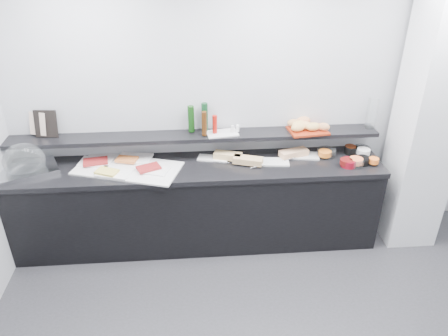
{
  "coord_description": "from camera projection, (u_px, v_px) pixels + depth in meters",
  "views": [
    {
      "loc": [
        -0.72,
        -1.99,
        2.94
      ],
      "look_at": [
        -0.45,
        1.45,
        1.0
      ],
      "focal_mm": 35.0,
      "sensor_mm": 36.0,
      "label": 1
    }
  ],
  "objects": [
    {
      "name": "back_wall",
      "position": [
        265.0,
        108.0,
        4.3
      ],
      "size": [
        5.0,
        0.02,
        2.7
      ],
      "primitive_type": "cube",
      "color": "#AAADB1",
      "rests_on": "ground"
    },
    {
      "name": "column",
      "position": [
        429.0,
        117.0,
        4.1
      ],
      "size": [
        0.5,
        0.5,
        2.7
      ],
      "primitive_type": "cube",
      "color": "silver",
      "rests_on": "ground"
    },
    {
      "name": "buffet_cabinet",
      "position": [
        198.0,
        206.0,
        4.44
      ],
      "size": [
        3.6,
        0.6,
        0.85
      ],
      "primitive_type": "cube",
      "color": "black",
      "rests_on": "ground"
    },
    {
      "name": "counter_top",
      "position": [
        196.0,
        168.0,
        4.22
      ],
      "size": [
        3.62,
        0.62,
        0.05
      ],
      "primitive_type": "cube",
      "color": "black",
      "rests_on": "buffet_cabinet"
    },
    {
      "name": "wall_shelf",
      "position": [
        195.0,
        136.0,
        4.25
      ],
      "size": [
        3.6,
        0.25,
        0.04
      ],
      "primitive_type": "cube",
      "color": "black",
      "rests_on": "back_wall"
    },
    {
      "name": "cloche_base",
      "position": [
        28.0,
        170.0,
        4.09
      ],
      "size": [
        0.61,
        0.52,
        0.04
      ],
      "primitive_type": "cube",
      "rotation": [
        0.0,
        0.0,
        0.42
      ],
      "color": "#B6B9BD",
      "rests_on": "counter_top"
    },
    {
      "name": "cloche_dome",
      "position": [
        24.0,
        161.0,
        4.03
      ],
      "size": [
        0.44,
        0.36,
        0.34
      ],
      "primitive_type": "ellipsoid",
      "rotation": [
        0.0,
        0.0,
        0.34
      ],
      "color": "silver",
      "rests_on": "cloche_base"
    },
    {
      "name": "linen_runner",
      "position": [
        128.0,
        168.0,
        4.15
      ],
      "size": [
        1.08,
        0.75,
        0.01
      ],
      "primitive_type": "cube",
      "rotation": [
        0.0,
        0.0,
        -0.31
      ],
      "color": "silver",
      "rests_on": "counter_top"
    },
    {
      "name": "platter_meat_a",
      "position": [
        96.0,
        162.0,
        4.23
      ],
      "size": [
        0.34,
        0.26,
        0.01
      ],
      "primitive_type": "cube",
      "rotation": [
        0.0,
        0.0,
        -0.17
      ],
      "color": "white",
      "rests_on": "linen_runner"
    },
    {
      "name": "food_meat_a",
      "position": [
        95.0,
        161.0,
        4.2
      ],
      "size": [
        0.25,
        0.18,
        0.02
      ],
      "primitive_type": "cube",
      "rotation": [
        0.0,
        0.0,
        0.17
      ],
      "color": "maroon",
      "rests_on": "platter_meat_a"
    },
    {
      "name": "platter_salmon",
      "position": [
        135.0,
        158.0,
        4.29
      ],
      "size": [
        0.37,
        0.28,
        0.01
      ],
      "primitive_type": "cube",
      "rotation": [
        0.0,
        0.0,
        -0.19
      ],
      "color": "white",
      "rests_on": "linen_runner"
    },
    {
      "name": "food_salmon",
      "position": [
        127.0,
        159.0,
        4.23
      ],
      "size": [
        0.23,
        0.17,
        0.02
      ],
      "primitive_type": "cube",
      "rotation": [
        0.0,
        0.0,
        -0.25
      ],
      "color": "orange",
      "rests_on": "platter_salmon"
    },
    {
      "name": "platter_cheese",
      "position": [
        115.0,
        173.0,
        4.04
      ],
      "size": [
        0.35,
        0.29,
        0.01
      ],
      "primitive_type": "cube",
      "rotation": [
        0.0,
        0.0,
        -0.32
      ],
      "color": "white",
      "rests_on": "linen_runner"
    },
    {
      "name": "food_cheese",
      "position": [
        107.0,
        172.0,
        4.02
      ],
      "size": [
        0.23,
        0.2,
        0.02
      ],
      "primitive_type": "cube",
      "rotation": [
        0.0,
        0.0,
        -0.41
      ],
      "color": "#DEC956",
      "rests_on": "platter_cheese"
    },
    {
      "name": "platter_meat_b",
      "position": [
        154.0,
        170.0,
        4.08
      ],
      "size": [
        0.3,
        0.25,
        0.01
      ],
      "primitive_type": "cube",
      "rotation": [
        0.0,
        0.0,
        -0.35
      ],
      "color": "white",
      "rests_on": "linen_runner"
    },
    {
      "name": "food_meat_b",
      "position": [
        149.0,
        168.0,
        4.09
      ],
      "size": [
        0.25,
        0.21,
        0.02
      ],
      "primitive_type": "cube",
      "rotation": [
        0.0,
        0.0,
        0.42
      ],
      "color": "maroon",
      "rests_on": "platter_meat_b"
    },
    {
      "name": "sandwich_plate_left",
      "position": [
        213.0,
        158.0,
        4.32
      ],
      "size": [
        0.32,
        0.2,
        0.01
      ],
      "primitive_type": "cube",
      "rotation": [
        0.0,
        0.0,
        -0.24
      ],
      "color": "white",
      "rests_on": "counter_top"
    },
    {
      "name": "sandwich_food_left",
      "position": [
        228.0,
        156.0,
        4.29
      ],
      "size": [
        0.29,
        0.19,
        0.06
      ],
      "primitive_type": "cube",
      "rotation": [
        0.0,
        0.0,
        -0.33
      ],
      "color": "#DEB774",
      "rests_on": "sandwich_plate_left"
    },
    {
      "name": "tongs_left",
      "position": [
        221.0,
        162.0,
        4.23
      ],
      "size": [
        0.16,
        0.04,
        0.01
      ],
      "primitive_type": "cylinder",
      "rotation": [
        0.0,
        1.57,
        -0.2
      ],
      "color": "#BABCC1",
      "rests_on": "sandwich_plate_left"
    },
    {
      "name": "sandwich_plate_mid",
      "position": [
        269.0,
        162.0,
        4.26
      ],
      "size": [
        0.39,
        0.2,
        0.01
      ],
      "primitive_type": "cube",
      "rotation": [
        0.0,
        0.0,
        -0.1
      ],
      "color": "silver",
      "rests_on": "counter_top"
    },
    {
      "name": "sandwich_food_mid",
      "position": [
        248.0,
        160.0,
        4.21
      ],
      "size": [
        0.3,
        0.19,
        0.06
      ],
      "primitive_type": "cube",
      "rotation": [
        0.0,
        0.0,
        -0.33
      ],
      "color": "tan",
      "rests_on": "sandwich_plate_mid"
    },
    {
      "name": "tongs_mid",
      "position": [
        257.0,
        166.0,
        4.16
      ],
      "size": [
        0.15,
        0.07,
        0.01
      ],
      "primitive_type": "cylinder",
      "rotation": [
        0.0,
        1.57,
        0.38
      ],
      "color": "silver",
      "rests_on": "sandwich_plate_mid"
    },
    {
      "name": "sandwich_plate_right",
      "position": [
        299.0,
        155.0,
        4.38
      ],
      "size": [
        0.41,
        0.23,
        0.01
      ],
      "primitive_type": "cube",
      "rotation": [
        0.0,
        0.0,
        -0.16
      ],
      "color": "silver",
      "rests_on": "counter_top"
    },
    {
      "name": "sandwich_food_right",
      "position": [
        294.0,
        153.0,
        4.34
      ],
      "size": [
        0.31,
        0.19,
        0.06
      ],
      "primitive_type": "cube",
      "rotation": [
        0.0,
        0.0,
        0.3
      ],
      "color": "#E8AA79",
      "rests_on": "sandwich_plate_right"
    },
    {
      "name": "tongs_right",
      "position": [
        289.0,
        159.0,
        4.28
      ],
      "size": [
        0.15,
        0.07,
        0.01
      ],
      "primitive_type": "cylinder",
      "rotation": [
        0.0,
        1.57,
        0.4
      ],
      "color": "silver",
      "rests_on": "sandwich_plate_right"
    },
    {
      "name": "bowl_glass_fruit",
      "position": [
        326.0,
        153.0,
        4.37
      ],
      "size": [
        0.19,
        0.19,
        0.07
      ],
      "primitive_type": "cylinder",
      "rotation": [
        0.0,
        0.0,
        -0.03
      ],
      "color": "silver",
      "rests_on": "counter_top"
    },
    {
      "name": "fill_glass_fruit",
      "position": [
        325.0,
        153.0,
        4.33
      ],
      "size": [
        0.15,
        0.15,
        0.05
      ],
      "primitive_type": "cylinder",
      "rotation": [
        0.0,
        0.0,
        0.24
      ],
      "color": "orange",
      "rests_on": "bowl_glass_fruit"
    },
    {
      "name": "bowl_black_jam",
      "position": [
        351.0,
        150.0,
        4.42
      ],
      "size": [
        0.15,
        0.15,
        0.07
      ],
      "primitive_type": "cylinder",
      "rotation": [
        0.0,
        0.0,
        0.12
      ],
      "color": "black",
      "rests_on": "counter_top"
    },
    {
      "name": "fill_black_jam",
      "position": [
        350.0,
        148.0,
        4.43
      ],
      "size": [
        0.15,
        0.15,
        0.05
      ],
      "primitive_type": "cylinder",
      "rotation": [
        0.0,
        0.0,
        -0.38
      ],
      "color": "#5E240D",
      "rests_on": "bowl_black_jam"
    },
    {
      "name": "bowl_glass_cream",
      "position": [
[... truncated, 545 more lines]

